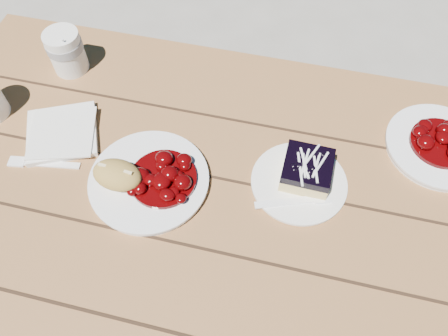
% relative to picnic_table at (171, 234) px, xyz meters
% --- Properties ---
extents(ground, '(60.00, 60.00, 0.00)m').
position_rel_picnic_table_xyz_m(ground, '(0.00, 0.00, -0.59)').
color(ground, gray).
rests_on(ground, ground).
extents(picnic_table, '(2.00, 1.55, 0.75)m').
position_rel_picnic_table_xyz_m(picnic_table, '(0.00, 0.00, 0.00)').
color(picnic_table, brown).
rests_on(picnic_table, ground).
extents(main_plate, '(0.24, 0.24, 0.02)m').
position_rel_picnic_table_xyz_m(main_plate, '(-0.04, 0.04, 0.17)').
color(main_plate, white).
rests_on(main_plate, picnic_table).
extents(goulash_stew, '(0.14, 0.14, 0.04)m').
position_rel_picnic_table_xyz_m(goulash_stew, '(-0.01, 0.04, 0.20)').
color(goulash_stew, '#4A0203').
rests_on(goulash_stew, main_plate).
extents(bread_roll, '(0.11, 0.08, 0.05)m').
position_rel_picnic_table_xyz_m(bread_roll, '(-0.09, 0.02, 0.20)').
color(bread_roll, '#B18D44').
rests_on(bread_roll, main_plate).
extents(dessert_plate, '(0.19, 0.19, 0.01)m').
position_rel_picnic_table_xyz_m(dessert_plate, '(0.26, 0.10, 0.17)').
color(dessert_plate, white).
rests_on(dessert_plate, picnic_table).
extents(blueberry_cake, '(0.10, 0.10, 0.06)m').
position_rel_picnic_table_xyz_m(blueberry_cake, '(0.27, 0.12, 0.20)').
color(blueberry_cake, '#F2D684').
rests_on(blueberry_cake, dessert_plate).
extents(fork_dessert, '(0.16, 0.08, 0.00)m').
position_rel_picnic_table_xyz_m(fork_dessert, '(0.24, 0.05, 0.17)').
color(fork_dessert, white).
rests_on(fork_dessert, dessert_plate).
extents(coffee_cup, '(0.08, 0.08, 0.10)m').
position_rel_picnic_table_xyz_m(coffee_cup, '(-0.34, 0.31, 0.21)').
color(coffee_cup, white).
rests_on(coffee_cup, picnic_table).
extents(napkin_stack, '(0.20, 0.20, 0.01)m').
position_rel_picnic_table_xyz_m(napkin_stack, '(-0.27, 0.11, 0.17)').
color(napkin_stack, white).
rests_on(napkin_stack, picnic_table).
extents(fork_table, '(0.16, 0.05, 0.00)m').
position_rel_picnic_table_xyz_m(fork_table, '(-0.26, 0.03, 0.16)').
color(fork_table, white).
rests_on(fork_table, picnic_table).
extents(second_plate, '(0.22, 0.22, 0.02)m').
position_rel_picnic_table_xyz_m(second_plate, '(0.55, 0.27, 0.17)').
color(second_plate, white).
rests_on(second_plate, picnic_table).
extents(second_stew, '(0.13, 0.13, 0.04)m').
position_rel_picnic_table_xyz_m(second_stew, '(0.55, 0.27, 0.20)').
color(second_stew, '#4A0203').
rests_on(second_stew, second_plate).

